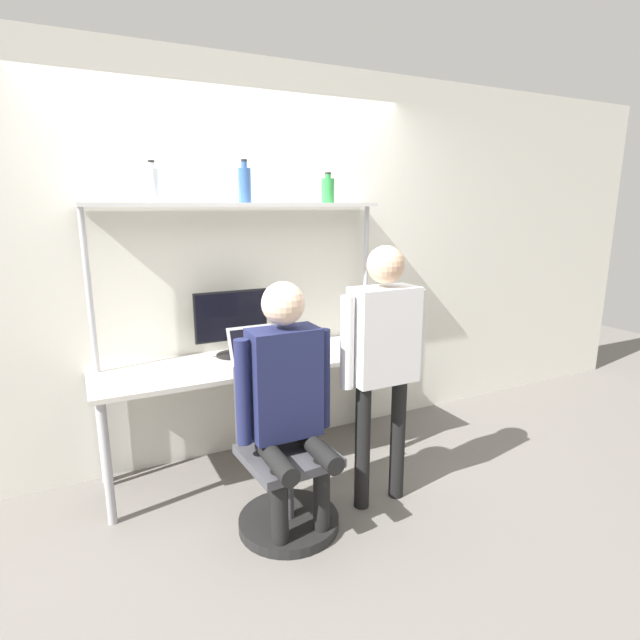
% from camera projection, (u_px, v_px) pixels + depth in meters
% --- Properties ---
extents(ground_plane, '(12.00, 12.00, 0.00)m').
position_uv_depth(ground_plane, '(276.00, 488.00, 3.18)').
color(ground_plane, slate).
extents(wall_back, '(8.00, 0.06, 2.70)m').
position_uv_depth(wall_back, '(237.00, 266.00, 3.44)').
color(wall_back, silver).
rests_on(wall_back, ground_plane).
extents(desk, '(2.04, 0.61, 0.77)m').
position_uv_depth(desk, '(256.00, 371.00, 3.30)').
color(desk, beige).
rests_on(desk, ground_plane).
extents(shelf_unit, '(1.94, 0.22, 1.77)m').
position_uv_depth(shelf_unit, '(243.00, 245.00, 3.28)').
color(shelf_unit, silver).
rests_on(shelf_unit, ground_plane).
extents(monitor, '(0.50, 0.22, 0.44)m').
position_uv_depth(monitor, '(232.00, 321.00, 3.31)').
color(monitor, black).
rests_on(monitor, desk).
extents(laptop, '(0.30, 0.25, 0.23)m').
position_uv_depth(laptop, '(254.00, 354.00, 3.18)').
color(laptop, '#BCBCC1').
rests_on(laptop, desk).
extents(cell_phone, '(0.07, 0.15, 0.01)m').
position_uv_depth(cell_phone, '(290.00, 358.00, 3.30)').
color(cell_phone, '#264C8C').
rests_on(cell_phone, desk).
extents(office_chair, '(0.56, 0.56, 0.91)m').
position_uv_depth(office_chair, '(285.00, 478.00, 2.77)').
color(office_chair, black).
rests_on(office_chair, ground_plane).
extents(person_seated, '(0.54, 0.47, 1.38)m').
position_uv_depth(person_seated, '(287.00, 390.00, 2.61)').
color(person_seated, black).
rests_on(person_seated, ground_plane).
extents(person_standing, '(0.55, 0.21, 1.55)m').
position_uv_depth(person_standing, '(383.00, 347.00, 2.82)').
color(person_standing, black).
rests_on(person_standing, ground_plane).
extents(bottle_green, '(0.09, 0.09, 0.20)m').
position_uv_depth(bottle_green, '(328.00, 190.00, 3.47)').
color(bottle_green, '#2D8C3F').
rests_on(bottle_green, shelf_unit).
extents(bottle_blue, '(0.08, 0.08, 0.27)m').
position_uv_depth(bottle_blue, '(245.00, 184.00, 3.20)').
color(bottle_blue, '#335999').
rests_on(bottle_blue, shelf_unit).
extents(bottle_clear, '(0.08, 0.08, 0.24)m').
position_uv_depth(bottle_clear, '(153.00, 185.00, 2.96)').
color(bottle_clear, silver).
rests_on(bottle_clear, shelf_unit).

